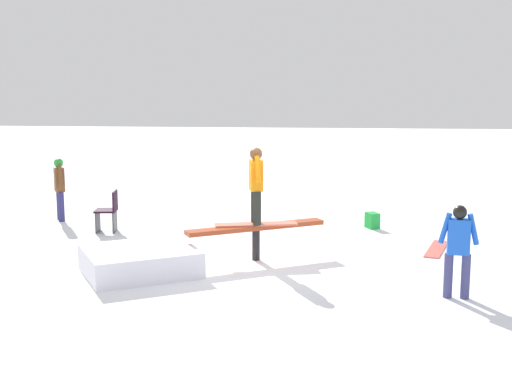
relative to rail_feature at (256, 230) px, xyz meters
The scene contains 9 objects.
ground_plane 0.55m from the rail_feature, ahead, with size 60.00×60.00×0.00m, color white.
rail_feature is the anchor object (origin of this frame).
snow_kicker_ramp 2.16m from the rail_feature, 151.37° to the right, with size 1.80×1.50×0.43m, color white.
main_rider_on_rail 0.78m from the rail_feature, ahead, with size 1.50×0.73×1.40m.
bystander_blue 3.72m from the rail_feature, 31.14° to the right, with size 0.60×0.23×1.42m.
bystander_brown 5.63m from the rail_feature, 146.95° to the left, with size 0.36×0.59×1.42m.
loose_snowboard_coral 3.57m from the rail_feature, 17.01° to the left, with size 1.38×0.28×0.02m, color #ED5F50.
folding_chair 3.86m from the rail_feature, 148.66° to the left, with size 0.48×0.48×0.88m.
backpack_on_snow 3.66m from the rail_feature, 50.87° to the left, with size 0.30×0.22×0.34m, color green.
Camera 1 is at (1.02, -12.41, 3.38)m, focal length 50.00 mm.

